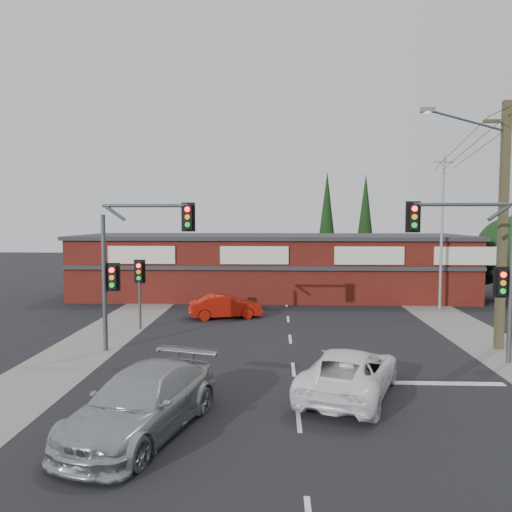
{
  "coord_description": "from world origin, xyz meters",
  "views": [
    {
      "loc": [
        -0.58,
        -17.52,
        5.33
      ],
      "look_at": [
        -1.46,
        3.0,
        3.8
      ],
      "focal_mm": 35.0,
      "sensor_mm": 36.0,
      "label": 1
    }
  ],
  "objects_px": {
    "silver_suv": "(142,402)",
    "red_sedan": "(225,306)",
    "shop_building": "(271,265)",
    "utility_pole": "(500,217)",
    "white_suv": "(350,372)"
  },
  "relations": [
    {
      "from": "silver_suv",
      "to": "red_sedan",
      "type": "xyz_separation_m",
      "value": [
        0.54,
        14.46,
        -0.14
      ]
    },
    {
      "from": "red_sedan",
      "to": "shop_building",
      "type": "distance_m",
      "value": 8.58
    },
    {
      "from": "shop_building",
      "to": "utility_pole",
      "type": "bearing_deg",
      "value": -56.24
    },
    {
      "from": "silver_suv",
      "to": "red_sedan",
      "type": "height_order",
      "value": "silver_suv"
    },
    {
      "from": "utility_pole",
      "to": "shop_building",
      "type": "bearing_deg",
      "value": 123.76
    },
    {
      "from": "white_suv",
      "to": "silver_suv",
      "type": "xyz_separation_m",
      "value": [
        -5.54,
        -2.91,
        0.08
      ]
    },
    {
      "from": "silver_suv",
      "to": "utility_pole",
      "type": "bearing_deg",
      "value": 50.76
    },
    {
      "from": "shop_building",
      "to": "white_suv",
      "type": "bearing_deg",
      "value": -82.44
    },
    {
      "from": "shop_building",
      "to": "utility_pole",
      "type": "relative_size",
      "value": 2.73
    },
    {
      "from": "red_sedan",
      "to": "utility_pole",
      "type": "bearing_deg",
      "value": -132.02
    },
    {
      "from": "shop_building",
      "to": "utility_pole",
      "type": "height_order",
      "value": "utility_pole"
    },
    {
      "from": "silver_suv",
      "to": "shop_building",
      "type": "relative_size",
      "value": 0.2
    },
    {
      "from": "silver_suv",
      "to": "shop_building",
      "type": "xyz_separation_m",
      "value": [
        2.93,
        22.56,
        1.35
      ]
    },
    {
      "from": "white_suv",
      "to": "shop_building",
      "type": "bearing_deg",
      "value": -62.24
    },
    {
      "from": "white_suv",
      "to": "silver_suv",
      "type": "relative_size",
      "value": 0.94
    }
  ]
}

